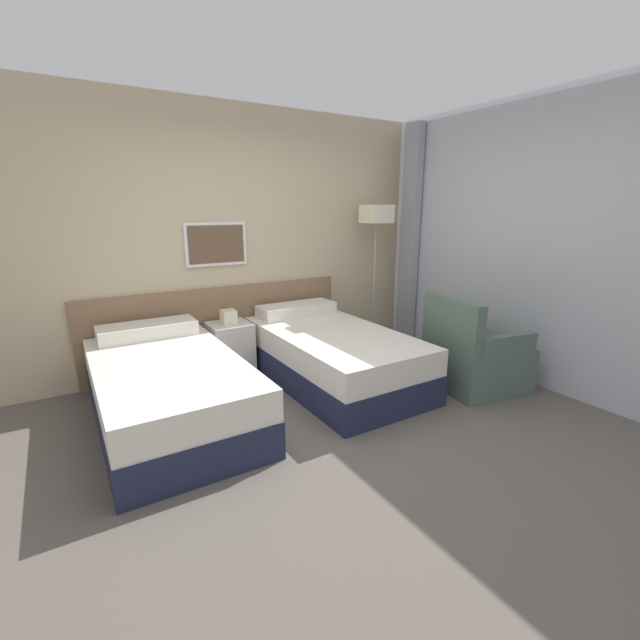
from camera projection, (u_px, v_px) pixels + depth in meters
ground_plane at (339, 434)px, 3.28m from camera, size 16.00×16.00×0.00m
wall_headboard at (237, 245)px, 4.54m from camera, size 10.00×0.10×2.70m
wall_window at (552, 246)px, 3.90m from camera, size 0.21×4.42×2.70m
bed_near_door at (169, 389)px, 3.43m from camera, size 1.07×1.96×0.65m
bed_near_window at (332, 355)px, 4.23m from camera, size 1.07×1.96×0.65m
nightstand at (230, 347)px, 4.43m from camera, size 0.41×0.40×0.68m
floor_lamp at (376, 224)px, 5.00m from camera, size 0.30×0.30×1.71m
armchair at (473, 358)px, 4.08m from camera, size 0.87×0.88×0.90m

